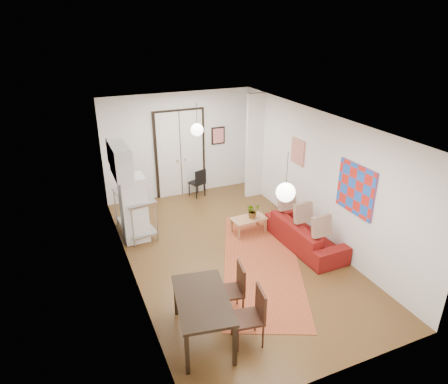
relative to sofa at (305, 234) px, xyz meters
name	(u,v)px	position (x,y,z in m)	size (l,w,h in m)	color
floor	(231,253)	(-1.62, 0.38, -0.31)	(7.00, 7.00, 0.00)	brown
ceiling	(232,121)	(-1.62, 0.38, 2.59)	(4.20, 7.00, 0.02)	white
wall_back	(179,145)	(-1.62, 3.88, 1.14)	(4.20, 0.02, 2.90)	white
wall_front	(343,292)	(-1.62, -3.12, 1.14)	(4.20, 0.02, 2.90)	white
wall_left	(127,210)	(-3.72, 0.38, 1.14)	(0.02, 7.00, 2.90)	white
wall_right	(318,177)	(0.48, 0.38, 1.14)	(0.02, 7.00, 2.90)	white
double_doors	(180,154)	(-1.62, 3.83, 0.89)	(1.44, 0.06, 2.50)	white
stub_partition	(255,147)	(0.23, 2.93, 1.14)	(0.50, 0.10, 2.90)	white
wall_cabinet	(120,161)	(-3.54, 1.88, 1.59)	(0.35, 1.00, 0.70)	silver
painting_popart	(356,189)	(0.45, -0.87, 1.34)	(0.05, 1.00, 1.00)	red
painting_abstract	(298,152)	(0.45, 1.18, 1.49)	(0.05, 0.50, 0.60)	beige
poster_back	(218,136)	(-0.47, 3.85, 1.29)	(0.40, 0.03, 0.50)	red
print_left	(109,153)	(-3.69, 2.38, 1.64)	(0.03, 0.44, 0.54)	#95603E
pendant_back	(197,130)	(-1.62, 2.38, 1.94)	(0.30, 0.30, 0.80)	white
pendant_front	(286,192)	(-1.62, -1.62, 1.94)	(0.30, 0.30, 0.80)	white
kilim_rug	(261,263)	(-1.20, -0.23, -0.30)	(1.53, 4.08, 0.01)	#BA4F2E
sofa	(305,234)	(0.00, 0.00, 0.00)	(2.11, 0.82, 0.62)	maroon
coffee_table	(249,220)	(-0.85, 1.08, 0.01)	(0.84, 0.50, 0.36)	tan
potted_plant	(253,211)	(-0.75, 1.08, 0.23)	(0.27, 0.32, 0.35)	#31602B
kitchen_counter	(135,208)	(-3.30, 2.07, 0.34)	(0.82, 1.36, 0.99)	#A4A7A9
bowl	(136,199)	(-3.30, 1.77, 0.71)	(0.23, 0.23, 0.06)	silver
soap_bottle	(129,187)	(-3.35, 2.32, 0.78)	(0.09, 0.09, 0.20)	#51A1B0
fridge	(134,209)	(-3.37, 1.81, 0.46)	(0.54, 0.54, 1.54)	white
dining_table	(203,303)	(-3.05, -1.71, 0.38)	(1.02, 1.51, 0.77)	black
dining_chair_near	(227,284)	(-2.45, -1.27, 0.24)	(0.52, 0.68, 0.95)	#3A1C12
dining_chair_far	(245,309)	(-2.45, -1.97, 0.24)	(0.52, 0.68, 0.95)	#3A1C12
black_side_chair	(196,179)	(-1.27, 3.60, 0.17)	(0.48, 0.49, 0.82)	black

